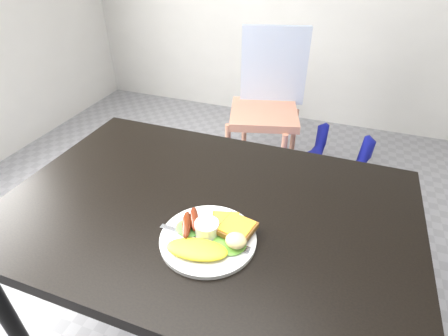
% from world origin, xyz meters
% --- Properties ---
extents(dining_table, '(1.20, 0.80, 0.04)m').
position_xyz_m(dining_table, '(0.00, 0.00, 0.73)').
color(dining_table, black).
rests_on(dining_table, ground).
extents(dining_chair, '(0.51, 0.51, 0.05)m').
position_xyz_m(dining_chair, '(-0.14, 1.27, 0.45)').
color(dining_chair, tan).
rests_on(dining_chair, ground).
extents(person, '(0.65, 0.48, 1.66)m').
position_xyz_m(person, '(0.25, 0.71, 0.83)').
color(person, navy).
rests_on(person, ground).
extents(plate, '(0.25, 0.25, 0.01)m').
position_xyz_m(plate, '(0.06, -0.13, 0.76)').
color(plate, white).
rests_on(plate, dining_table).
extents(lettuce_left, '(0.08, 0.07, 0.01)m').
position_xyz_m(lettuce_left, '(-0.00, -0.12, 0.77)').
color(lettuce_left, '#458831').
rests_on(lettuce_left, plate).
extents(lettuce_right, '(0.10, 0.09, 0.01)m').
position_xyz_m(lettuce_right, '(0.12, -0.14, 0.77)').
color(lettuce_right, '#6B9F39').
rests_on(lettuce_right, plate).
extents(omelette, '(0.17, 0.10, 0.02)m').
position_xyz_m(omelette, '(0.05, -0.19, 0.77)').
color(omelette, yellow).
rests_on(omelette, plate).
extents(sausage_a, '(0.06, 0.10, 0.02)m').
position_xyz_m(sausage_a, '(-0.00, -0.13, 0.78)').
color(sausage_a, maroon).
rests_on(sausage_a, lettuce_left).
extents(sausage_b, '(0.06, 0.09, 0.02)m').
position_xyz_m(sausage_b, '(0.01, -0.10, 0.78)').
color(sausage_b, '#5E2811').
rests_on(sausage_b, lettuce_left).
extents(ramekin, '(0.07, 0.07, 0.04)m').
position_xyz_m(ramekin, '(0.05, -0.12, 0.78)').
color(ramekin, white).
rests_on(ramekin, plate).
extents(toast_a, '(0.09, 0.09, 0.01)m').
position_xyz_m(toast_a, '(0.08, -0.07, 0.77)').
color(toast_a, '#8D6016').
rests_on(toast_a, plate).
extents(toast_b, '(0.10, 0.10, 0.01)m').
position_xyz_m(toast_b, '(0.12, -0.09, 0.78)').
color(toast_b, '#915C1E').
rests_on(toast_b, toast_a).
extents(potato_salad, '(0.07, 0.06, 0.03)m').
position_xyz_m(potato_salad, '(0.14, -0.14, 0.79)').
color(potato_salad, beige).
rests_on(potato_salad, lettuce_right).
extents(fork, '(0.18, 0.02, 0.00)m').
position_xyz_m(fork, '(0.02, -0.14, 0.76)').
color(fork, '#ADAFB7').
rests_on(fork, plate).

